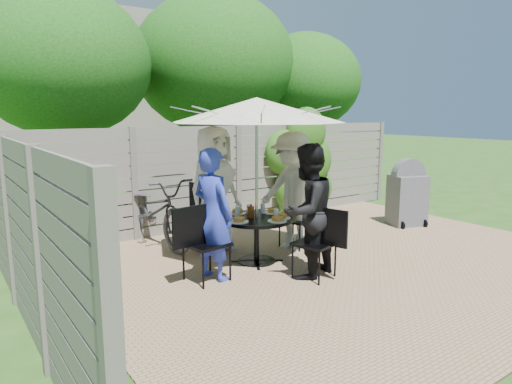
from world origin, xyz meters
TOP-DOWN VIEW (x-y plane):
  - backyard_envelope at (0.09, 10.29)m, footprint 60.00×60.00m
  - patio_table at (-1.05, 0.93)m, footprint 1.20×1.20m
  - umbrella at (-1.05, 0.93)m, footprint 2.84×2.84m
  - chair_back at (-1.28, 1.87)m, footprint 0.54×0.75m
  - person_back at (-1.25, 1.74)m, footprint 1.04×0.81m
  - chair_left at (-1.99, 0.70)m, footprint 0.74×0.53m
  - person_left at (-1.86, 0.73)m, footprint 0.53×0.68m
  - chair_front at (-0.82, -0.00)m, footprint 0.55×0.71m
  - person_front at (-0.85, 0.13)m, footprint 0.96×0.83m
  - chair_right at (-0.11, 1.17)m, footprint 0.68×0.53m
  - person_right at (-0.24, 1.13)m, footprint 0.93×1.29m
  - plate_back at (-1.14, 1.28)m, footprint 0.26×0.26m
  - plate_left at (-1.40, 0.85)m, footprint 0.26×0.26m
  - plate_front at (-0.96, 0.58)m, footprint 0.26×0.26m
  - plate_right at (-0.70, 1.02)m, footprint 0.26×0.26m
  - plate_extra at (-0.80, 0.69)m, footprint 0.24×0.24m
  - glass_back at (-1.21, 1.16)m, footprint 0.07×0.07m
  - glass_front at (-0.89, 0.71)m, footprint 0.07×0.07m
  - glass_right at (-0.82, 1.10)m, footprint 0.07×0.07m
  - syrup_jug at (-1.12, 0.97)m, footprint 0.09×0.09m
  - coffee_cup at (-1.01, 1.17)m, footprint 0.08×0.08m
  - bicycle at (-1.85, 2.60)m, footprint 0.96×2.15m
  - bbq_grill at (2.43, 1.04)m, footprint 0.73×0.65m

SIDE VIEW (x-z plane):
  - chair_right at x=-0.11m, z-range -0.18..0.72m
  - chair_front at x=-0.82m, z-range -0.19..0.75m
  - chair_left at x=-1.99m, z-range -0.20..0.79m
  - chair_back at x=-1.28m, z-range -0.20..0.80m
  - patio_table at x=-1.05m, z-range 0.13..0.78m
  - bicycle at x=-1.85m, z-range 0.00..1.10m
  - bbq_grill at x=2.43m, z-range -0.06..1.19m
  - plate_back at x=-1.14m, z-range 0.64..0.71m
  - plate_left at x=-1.40m, z-range 0.64..0.71m
  - plate_front at x=-0.96m, z-range 0.64..0.71m
  - plate_right at x=-0.70m, z-range 0.64..0.71m
  - plate_extra at x=-0.80m, z-range 0.64..0.71m
  - coffee_cup at x=-1.01m, z-range 0.65..0.77m
  - glass_back at x=-1.21m, z-range 0.65..0.79m
  - glass_front at x=-0.89m, z-range 0.65..0.79m
  - glass_right at x=-0.82m, z-range 0.65..0.79m
  - syrup_jug at x=-1.12m, z-range 0.65..0.81m
  - person_left at x=-1.86m, z-range 0.00..1.66m
  - person_front at x=-0.85m, z-range 0.00..1.71m
  - person_right at x=-0.24m, z-range 0.00..1.80m
  - person_back at x=-1.25m, z-range 0.00..1.89m
  - umbrella at x=-1.05m, z-range 0.97..3.24m
  - backyard_envelope at x=0.09m, z-range 0.11..5.11m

